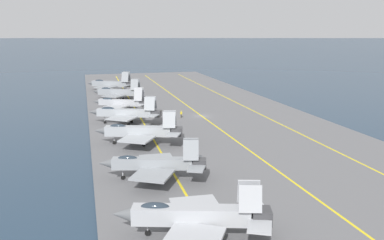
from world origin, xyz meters
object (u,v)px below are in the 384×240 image
parked_jet_fifth (121,102)px  parked_jet_sixth (118,92)px  crew_yellow_vest (181,114)px  parked_jet_nearest (194,215)px  parked_jet_third (140,131)px  parked_jet_seventh (111,84)px  parked_jet_second (155,163)px  parked_jet_fourth (126,113)px

parked_jet_fifth → parked_jet_sixth: (16.87, -0.72, 0.22)m
parked_jet_fifth → crew_yellow_vest: size_ratio=8.54×
parked_jet_nearest → parked_jet_sixth: size_ratio=1.02×
parked_jet_third → parked_jet_seventh: bearing=0.5°
parked_jet_sixth → parked_jet_third: bearing=179.6°
parked_jet_nearest → parked_jet_fifth: bearing=0.9°
parked_jet_nearest → parked_jet_third: (35.47, 0.69, 0.22)m
parked_jet_second → parked_jet_third: 18.52m
parked_jet_fourth → parked_jet_fifth: parked_jet_fourth is taller
parked_jet_sixth → parked_jet_seventh: size_ratio=0.96×
parked_jet_fifth → crew_yellow_vest: parked_jet_fifth is taller
parked_jet_second → parked_jet_fifth: (51.41, -0.04, -0.18)m
parked_jet_second → parked_jet_fourth: 35.73m
parked_jet_second → parked_jet_fifth: size_ratio=1.02×
parked_jet_fourth → parked_jet_seventh: size_ratio=0.99×
parked_jet_fourth → parked_jet_seventh: (51.22, -0.07, -0.05)m
crew_yellow_vest → parked_jet_fourth: bearing=104.6°
parked_jet_nearest → parked_jet_fifth: size_ratio=1.09×
parked_jet_nearest → crew_yellow_vest: bearing=-12.1°
parked_jet_second → parked_jet_fifth: bearing=-0.0°
crew_yellow_vest → parked_jet_third: bearing=148.4°
parked_jet_fourth → crew_yellow_vest: 14.03m
parked_jet_second → parked_jet_seventh: (86.95, 0.27, 0.17)m
parked_jet_fourth → parked_jet_sixth: size_ratio=1.04×
parked_jet_fourth → parked_jet_fifth: size_ratio=1.11×
parked_jet_fourth → parked_jet_seventh: bearing=-0.1°
parked_jet_third → parked_jet_seventh: (68.43, 0.65, 0.02)m
parked_jet_second → parked_jet_sixth: 68.28m
parked_jet_nearest → parked_jet_fifth: parked_jet_fifth is taller
parked_jet_nearest → parked_jet_third: bearing=1.1°
parked_jet_nearest → parked_jet_fourth: (52.68, 1.41, 0.30)m
parked_jet_fourth → crew_yellow_vest: size_ratio=9.46×
parked_jet_third → parked_jet_sixth: parked_jet_sixth is taller
parked_jet_nearest → parked_jet_sixth: bearing=0.2°
parked_jet_sixth → crew_yellow_vest: bearing=-156.9°
parked_jet_fourth → parked_jet_second: bearing=-179.5°
parked_jet_third → parked_jet_fourth: 17.22m
crew_yellow_vest → parked_jet_second: bearing=161.5°
parked_jet_sixth → parked_jet_fourth: bearing=178.1°
parked_jet_nearest → parked_jet_seventh: parked_jet_seventh is taller
parked_jet_fourth → parked_jet_fifth: 15.69m
parked_jet_sixth → parked_jet_seventh: parked_jet_seventh is taller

